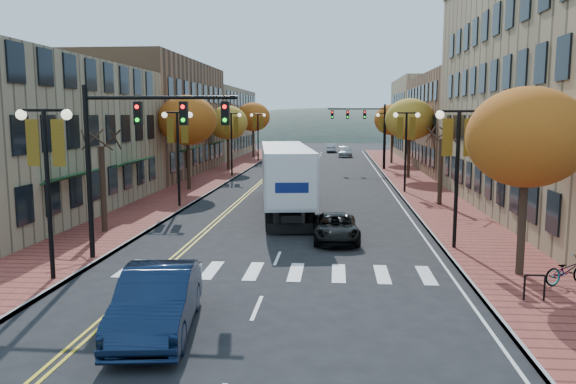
% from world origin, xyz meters
% --- Properties ---
extents(ground, '(200.00, 200.00, 0.00)m').
position_xyz_m(ground, '(0.00, 0.00, 0.00)').
color(ground, black).
rests_on(ground, ground).
extents(sidewalk_left, '(4.00, 85.00, 0.15)m').
position_xyz_m(sidewalk_left, '(-9.00, 32.50, 0.07)').
color(sidewalk_left, brown).
rests_on(sidewalk_left, ground).
extents(sidewalk_right, '(4.00, 85.00, 0.15)m').
position_xyz_m(sidewalk_right, '(9.00, 32.50, 0.07)').
color(sidewalk_right, brown).
rests_on(sidewalk_right, ground).
extents(building_left_near, '(12.00, 22.00, 9.00)m').
position_xyz_m(building_left_near, '(-17.00, 13.00, 4.50)').
color(building_left_near, '#9E8966').
rests_on(building_left_near, ground).
extents(building_left_mid, '(12.00, 24.00, 11.00)m').
position_xyz_m(building_left_mid, '(-17.00, 36.00, 5.50)').
color(building_left_mid, brown).
rests_on(building_left_mid, ground).
extents(building_left_far, '(12.00, 26.00, 9.50)m').
position_xyz_m(building_left_far, '(-17.00, 61.00, 4.75)').
color(building_left_far, '#9E8966').
rests_on(building_left_far, ground).
extents(building_right_mid, '(15.00, 24.00, 10.00)m').
position_xyz_m(building_right_mid, '(18.50, 42.00, 5.00)').
color(building_right_mid, brown).
rests_on(building_right_mid, ground).
extents(building_right_far, '(15.00, 20.00, 11.00)m').
position_xyz_m(building_right_far, '(18.50, 64.00, 5.50)').
color(building_right_far, '#9E8966').
rests_on(building_right_far, ground).
extents(tree_left_a, '(0.28, 0.28, 4.20)m').
position_xyz_m(tree_left_a, '(-9.00, 8.00, 2.25)').
color(tree_left_a, '#382619').
rests_on(tree_left_a, sidewalk_left).
extents(tree_left_b, '(4.48, 4.48, 7.21)m').
position_xyz_m(tree_left_b, '(-9.00, 24.00, 5.45)').
color(tree_left_b, '#382619').
rests_on(tree_left_b, sidewalk_left).
extents(tree_left_c, '(4.16, 4.16, 6.69)m').
position_xyz_m(tree_left_c, '(-9.00, 40.00, 5.05)').
color(tree_left_c, '#382619').
rests_on(tree_left_c, sidewalk_left).
extents(tree_left_d, '(4.61, 4.61, 7.42)m').
position_xyz_m(tree_left_d, '(-9.00, 58.00, 5.60)').
color(tree_left_d, '#382619').
rests_on(tree_left_d, sidewalk_left).
extents(tree_right_a, '(4.16, 4.16, 6.69)m').
position_xyz_m(tree_right_a, '(9.00, 2.00, 5.05)').
color(tree_right_a, '#382619').
rests_on(tree_right_a, sidewalk_right).
extents(tree_right_b, '(0.28, 0.28, 4.20)m').
position_xyz_m(tree_right_b, '(9.00, 18.00, 2.25)').
color(tree_right_b, '#382619').
rests_on(tree_right_b, sidewalk_right).
extents(tree_right_c, '(4.48, 4.48, 7.21)m').
position_xyz_m(tree_right_c, '(9.00, 34.00, 5.45)').
color(tree_right_c, '#382619').
rests_on(tree_right_c, sidewalk_right).
extents(tree_right_d, '(4.35, 4.35, 7.00)m').
position_xyz_m(tree_right_d, '(9.00, 50.00, 5.29)').
color(tree_right_d, '#382619').
rests_on(tree_right_d, sidewalk_right).
extents(lamp_left_a, '(1.96, 0.36, 6.05)m').
position_xyz_m(lamp_left_a, '(-7.50, 0.00, 4.29)').
color(lamp_left_a, black).
rests_on(lamp_left_a, ground).
extents(lamp_left_b, '(1.96, 0.36, 6.05)m').
position_xyz_m(lamp_left_b, '(-7.50, 16.00, 4.29)').
color(lamp_left_b, black).
rests_on(lamp_left_b, ground).
extents(lamp_left_c, '(1.96, 0.36, 6.05)m').
position_xyz_m(lamp_left_c, '(-7.50, 34.00, 4.29)').
color(lamp_left_c, black).
rests_on(lamp_left_c, ground).
extents(lamp_left_d, '(1.96, 0.36, 6.05)m').
position_xyz_m(lamp_left_d, '(-7.50, 52.00, 4.29)').
color(lamp_left_d, black).
rests_on(lamp_left_d, ground).
extents(lamp_right_a, '(1.96, 0.36, 6.05)m').
position_xyz_m(lamp_right_a, '(7.50, 6.00, 4.29)').
color(lamp_right_a, black).
rests_on(lamp_right_a, ground).
extents(lamp_right_b, '(1.96, 0.36, 6.05)m').
position_xyz_m(lamp_right_b, '(7.50, 24.00, 4.29)').
color(lamp_right_b, black).
rests_on(lamp_right_b, ground).
extents(lamp_right_c, '(1.96, 0.36, 6.05)m').
position_xyz_m(lamp_right_c, '(7.50, 42.00, 4.29)').
color(lamp_right_c, black).
rests_on(lamp_right_c, ground).
extents(traffic_mast_near, '(6.10, 0.35, 7.00)m').
position_xyz_m(traffic_mast_near, '(-5.48, 3.00, 4.92)').
color(traffic_mast_near, black).
rests_on(traffic_mast_near, ground).
extents(traffic_mast_far, '(6.10, 0.34, 7.00)m').
position_xyz_m(traffic_mast_far, '(5.48, 42.00, 4.92)').
color(traffic_mast_far, black).
rests_on(traffic_mast_far, ground).
extents(semi_truck, '(4.77, 16.25, 4.01)m').
position_xyz_m(semi_truck, '(-0.82, 15.85, 2.35)').
color(semi_truck, black).
rests_on(semi_truck, ground).
extents(navy_sedan, '(2.55, 5.51, 1.75)m').
position_xyz_m(navy_sedan, '(-2.40, -4.11, 0.87)').
color(navy_sedan, '#0C1932').
rests_on(navy_sedan, ground).
extents(black_suv, '(2.33, 4.62, 1.25)m').
position_xyz_m(black_suv, '(2.36, 7.49, 0.63)').
color(black_suv, black).
rests_on(black_suv, ground).
extents(car_far_white, '(2.07, 4.36, 1.44)m').
position_xyz_m(car_far_white, '(-1.67, 52.69, 0.72)').
color(car_far_white, silver).
rests_on(car_far_white, ground).
extents(car_far_silver, '(1.98, 4.78, 1.38)m').
position_xyz_m(car_far_silver, '(3.60, 61.31, 0.69)').
color(car_far_silver, '#94959B').
rests_on(car_far_silver, ground).
extents(car_far_oncoming, '(1.53, 4.12, 1.35)m').
position_xyz_m(car_far_oncoming, '(1.59, 71.08, 0.67)').
color(car_far_oncoming, '#ACACB4').
rests_on(car_far_oncoming, ground).
extents(bicycle, '(1.92, 1.34, 0.96)m').
position_xyz_m(bicycle, '(10.18, 0.85, 0.63)').
color(bicycle, gray).
rests_on(bicycle, sidewalk_right).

